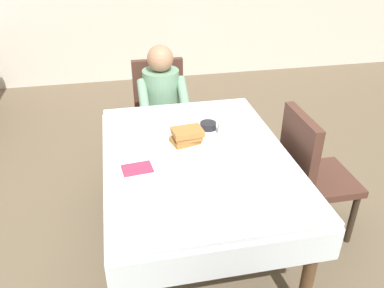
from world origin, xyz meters
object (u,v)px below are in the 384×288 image
at_px(dining_table_main, 197,166).
at_px(bowl_butter, 208,126).
at_px(fork_left_of_plate, 156,149).
at_px(knife_right_of_plate, 216,143).
at_px(chair_right_side, 309,169).
at_px(spoon_near_edge, 195,173).
at_px(chair_diner, 160,107).
at_px(syrup_pitcher, 144,135).
at_px(breakfast_stack, 187,136).
at_px(cup_coffee, 224,129).
at_px(plate_breakfast, 186,143).
at_px(diner_person, 162,100).

relative_size(dining_table_main, bowl_butter, 13.85).
xyz_separation_m(fork_left_of_plate, knife_right_of_plate, (0.38, 0.00, 0.00)).
bearing_deg(chair_right_side, spoon_near_edge, -76.01).
distance_m(chair_diner, syrup_pitcher, 0.99).
bearing_deg(bowl_butter, breakfast_stack, -134.11).
bearing_deg(knife_right_of_plate, syrup_pitcher, 72.06).
height_order(cup_coffee, bowl_butter, cup_coffee).
xyz_separation_m(dining_table_main, breakfast_stack, (-0.04, 0.12, 0.16)).
relative_size(bowl_butter, spoon_near_edge, 0.73).
bearing_deg(knife_right_of_plate, spoon_near_edge, 145.42).
xyz_separation_m(chair_diner, fork_left_of_plate, (-0.16, -1.07, 0.21)).
relative_size(plate_breakfast, syrup_pitcher, 3.50).
bearing_deg(fork_left_of_plate, dining_table_main, -115.22).
distance_m(breakfast_stack, fork_left_of_plate, 0.21).
bearing_deg(diner_person, knife_right_of_plate, 103.81).
relative_size(chair_right_side, breakfast_stack, 4.45).
relative_size(dining_table_main, syrup_pitcher, 19.05).
xyz_separation_m(chair_right_side, breakfast_stack, (-0.81, 0.12, 0.28)).
xyz_separation_m(chair_diner, diner_person, (-0.00, -0.16, 0.14)).
xyz_separation_m(cup_coffee, bowl_butter, (-0.08, 0.10, -0.02)).
bearing_deg(dining_table_main, chair_diner, 93.79).
height_order(cup_coffee, spoon_near_edge, cup_coffee).
relative_size(chair_right_side, fork_left_of_plate, 5.17).
height_order(dining_table_main, plate_breakfast, plate_breakfast).
bearing_deg(dining_table_main, chair_right_side, 0.00).
bearing_deg(bowl_butter, chair_diner, 104.33).
height_order(chair_right_side, cup_coffee, chair_right_side).
distance_m(chair_right_side, knife_right_of_plate, 0.67).
bearing_deg(plate_breakfast, chair_diner, 91.85).
xyz_separation_m(plate_breakfast, bowl_butter, (0.19, 0.18, 0.01)).
bearing_deg(chair_right_side, syrup_pitcher, -102.45).
relative_size(diner_person, syrup_pitcher, 14.00).
bearing_deg(diner_person, chair_right_side, 129.91).
bearing_deg(plate_breakfast, breakfast_stack, -54.08).
distance_m(plate_breakfast, fork_left_of_plate, 0.19).
bearing_deg(chair_diner, chair_right_side, 125.94).
height_order(breakfast_stack, cup_coffee, breakfast_stack).
xyz_separation_m(cup_coffee, fork_left_of_plate, (-0.46, -0.10, -0.04)).
distance_m(diner_person, breakfast_stack, 0.91).
bearing_deg(syrup_pitcher, bowl_butter, 8.95).
height_order(chair_right_side, knife_right_of_plate, chair_right_side).
height_order(chair_diner, fork_left_of_plate, chair_diner).
bearing_deg(chair_right_side, knife_right_of_plate, -99.37).
height_order(chair_diner, breakfast_stack, chair_diner).
distance_m(plate_breakfast, knife_right_of_plate, 0.19).
xyz_separation_m(chair_diner, cup_coffee, (0.30, -0.96, 0.25)).
xyz_separation_m(cup_coffee, syrup_pitcher, (-0.52, 0.03, -0.01)).
relative_size(breakfast_stack, bowl_butter, 1.90).
bearing_deg(spoon_near_edge, chair_right_side, 17.55).
bearing_deg(diner_person, fork_left_of_plate, 80.27).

